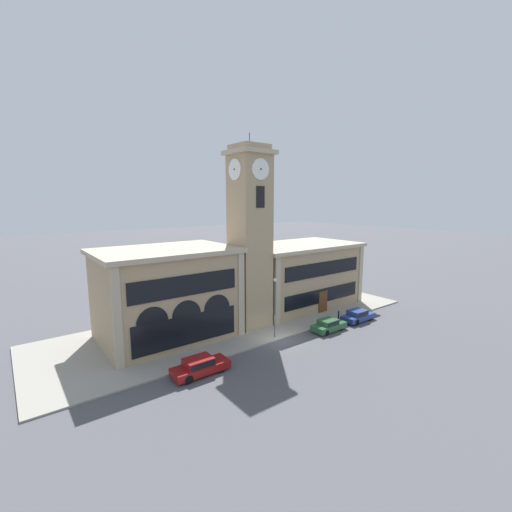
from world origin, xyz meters
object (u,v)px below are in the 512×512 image
street_lamp (275,299)px  bollard (339,315)px  parked_car_near (200,366)px  parked_car_mid (329,325)px  parked_car_far (358,315)px

street_lamp → bollard: bearing=-3.2°
parked_car_near → parked_car_mid: size_ratio=1.18×
street_lamp → bollard: 10.12m
street_lamp → parked_car_far: bearing=-10.1°
parked_car_near → street_lamp: size_ratio=0.77×
parked_car_mid → street_lamp: (-6.01, 1.99, 3.49)m
parked_car_far → street_lamp: 11.85m
parked_car_near → bollard: size_ratio=4.49×
parked_car_far → street_lamp: size_ratio=0.70×
parked_car_far → street_lamp: bearing=169.6°
parked_car_mid → parked_car_far: 5.15m
parked_car_far → bollard: size_ratio=4.07×
parked_car_near → parked_car_far: parked_car_near is taller
parked_car_mid → parked_car_near: bearing=179.8°
parked_car_near → bollard: parked_car_near is taller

